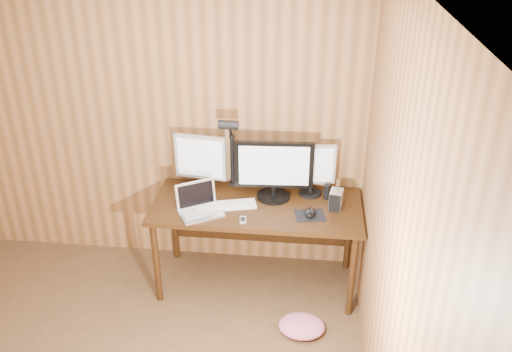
% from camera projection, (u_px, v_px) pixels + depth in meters
% --- Properties ---
extents(room_shell, '(4.00, 4.00, 4.00)m').
position_uv_depth(room_shell, '(25.00, 276.00, 2.56)').
color(room_shell, '#543820').
rests_on(room_shell, ground).
extents(desk, '(1.60, 0.70, 0.75)m').
position_uv_depth(desk, '(258.00, 213.00, 4.26)').
color(desk, black).
rests_on(desk, floor).
extents(monitor_center, '(0.60, 0.26, 0.47)m').
position_uv_depth(monitor_center, '(274.00, 169.00, 4.12)').
color(monitor_center, black).
rests_on(monitor_center, desk).
extents(monitor_left, '(0.41, 0.20, 0.46)m').
position_uv_depth(monitor_left, '(201.00, 161.00, 4.24)').
color(monitor_left, black).
rests_on(monitor_left, desk).
extents(monitor_right, '(0.37, 0.18, 0.42)m').
position_uv_depth(monitor_right, '(311.00, 169.00, 4.18)').
color(monitor_right, black).
rests_on(monitor_right, desk).
extents(laptop, '(0.38, 0.36, 0.22)m').
position_uv_depth(laptop, '(199.00, 205.00, 4.02)').
color(laptop, silver).
rests_on(laptop, desk).
extents(keyboard, '(0.47, 0.25, 0.02)m').
position_uv_depth(keyboard, '(226.00, 205.00, 4.10)').
color(keyboard, white).
rests_on(keyboard, desk).
extents(mousepad, '(0.24, 0.21, 0.00)m').
position_uv_depth(mousepad, '(310.00, 216.00, 3.99)').
color(mousepad, black).
rests_on(mousepad, desk).
extents(mouse, '(0.08, 0.12, 0.04)m').
position_uv_depth(mouse, '(310.00, 213.00, 3.98)').
color(mouse, black).
rests_on(mouse, mousepad).
extents(hard_drive, '(0.11, 0.15, 0.14)m').
position_uv_depth(hard_drive, '(336.00, 200.00, 4.06)').
color(hard_drive, silver).
rests_on(hard_drive, desk).
extents(phone, '(0.06, 0.10, 0.01)m').
position_uv_depth(phone, '(243.00, 220.00, 3.93)').
color(phone, silver).
rests_on(phone, desk).
extents(speaker, '(0.05, 0.05, 0.12)m').
position_uv_depth(speaker, '(327.00, 192.00, 4.19)').
color(speaker, black).
rests_on(speaker, desk).
extents(desk_lamp, '(0.15, 0.22, 0.66)m').
position_uv_depth(desk_lamp, '(230.00, 143.00, 4.17)').
color(desk_lamp, black).
rests_on(desk_lamp, desk).
extents(fabric_pile, '(0.39, 0.35, 0.11)m').
position_uv_depth(fabric_pile, '(302.00, 326.00, 3.95)').
color(fabric_pile, '#D16584').
rests_on(fabric_pile, floor).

